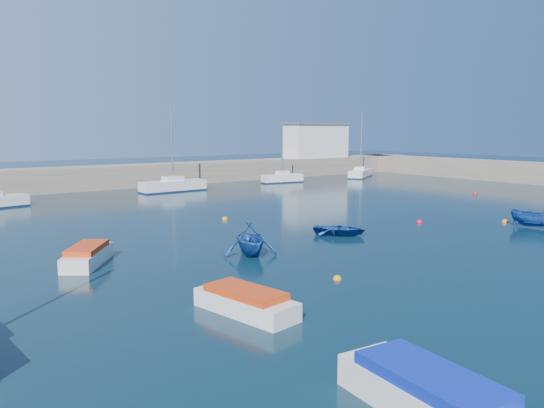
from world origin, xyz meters
TOP-DOWN VIEW (x-y plane):
  - ground at (0.00, 0.00)m, footprint 220.00×220.00m
  - back_wall at (0.00, 46.00)m, footprint 96.00×4.50m
  - right_arm at (44.00, 32.00)m, footprint 4.50×32.00m
  - harbor_office at (30.00, 46.00)m, footprint 10.00×4.00m
  - sailboat_6 at (2.17, 38.15)m, footprint 7.53×2.42m
  - sailboat_7 at (18.08, 38.90)m, footprint 5.67×2.38m
  - sailboat_8 at (32.15, 38.51)m, footprint 7.24×5.55m
  - motorboat_0 at (-13.39, 0.37)m, footprint 2.21×4.45m
  - motorboat_1 at (-15.81, 11.14)m, footprint 3.55×4.17m
  - motorboat_3 at (-13.87, -8.22)m, footprint 2.18×5.04m
  - dinghy_center at (-0.17, 9.15)m, footprint 3.93×4.15m
  - dinghy_left at (-8.02, 7.98)m, footprint 3.90×4.18m
  - dinghy_right at (12.56, 2.81)m, footprint 2.31×3.54m
  - buoy_0 at (-7.53, 1.62)m, footprint 0.41×0.41m
  - buoy_1 at (7.73, 8.94)m, footprint 0.49×0.49m
  - buoy_2 at (12.99, 5.31)m, footprint 0.47×0.47m
  - buoy_3 at (-3.08, 18.63)m, footprint 0.48×0.48m
  - buoy_4 at (27.06, 16.76)m, footprint 0.48×0.48m

SIDE VIEW (x-z plane):
  - ground at x=0.00m, z-range 0.00..0.00m
  - buoy_0 at x=-7.53m, z-range -0.20..0.20m
  - buoy_1 at x=7.73m, z-range -0.24..0.24m
  - buoy_2 at x=12.99m, z-range -0.23..0.23m
  - buoy_3 at x=-3.08m, z-range -0.24..0.24m
  - buoy_4 at x=27.06m, z-range -0.24..0.24m
  - dinghy_center at x=-0.17m, z-range 0.00..0.70m
  - motorboat_0 at x=-13.39m, z-range -0.03..0.92m
  - motorboat_1 at x=-15.81m, z-range -0.03..0.97m
  - motorboat_3 at x=-13.87m, z-range -0.04..1.11m
  - sailboat_7 at x=18.08m, z-range -3.09..4.31m
  - sailboat_8 at x=32.15m, z-range -4.11..5.33m
  - dinghy_right at x=12.56m, z-range 0.00..1.28m
  - sailboat_6 at x=2.17m, z-range -4.21..5.54m
  - dinghy_left at x=-8.02m, z-range 0.00..1.79m
  - back_wall at x=0.00m, z-range 0.00..2.60m
  - right_arm at x=44.00m, z-range 0.00..2.60m
  - harbor_office at x=30.00m, z-range 2.60..7.60m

